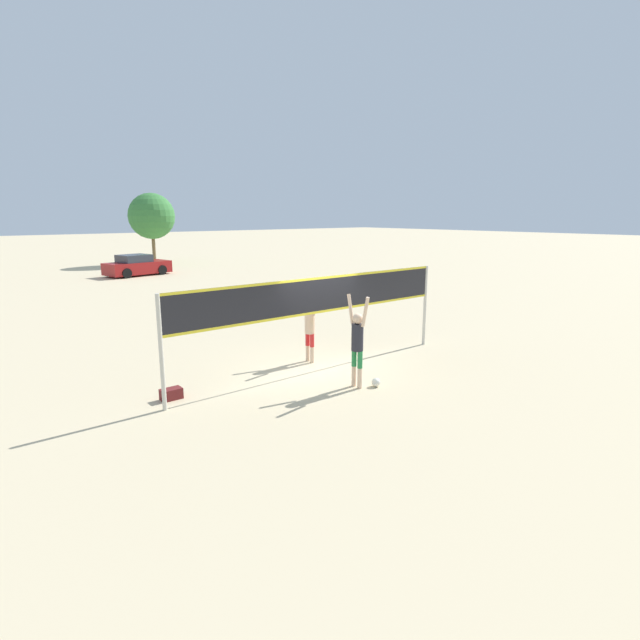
{
  "coord_description": "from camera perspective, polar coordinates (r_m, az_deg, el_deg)",
  "views": [
    {
      "loc": [
        -8.0,
        -9.69,
        4.05
      ],
      "look_at": [
        0.0,
        0.0,
        1.36
      ],
      "focal_mm": 28.0,
      "sensor_mm": 36.0,
      "label": 1
    }
  ],
  "objects": [
    {
      "name": "ground_plane",
      "position": [
        13.2,
        -0.0,
        -5.8
      ],
      "size": [
        200.0,
        200.0,
        0.0
      ],
      "primitive_type": "plane",
      "color": "beige"
    },
    {
      "name": "volleyball_net",
      "position": [
        12.75,
        -0.0,
        2.24
      ],
      "size": [
        8.56,
        0.09,
        2.48
      ],
      "color": "beige",
      "rests_on": "ground_plane"
    },
    {
      "name": "player_spiker",
      "position": [
        11.68,
        4.29,
        -2.22
      ],
      "size": [
        0.28,
        0.72,
        2.22
      ],
      "rotation": [
        0.0,
        0.0,
        1.57
      ],
      "color": "beige",
      "rests_on": "ground_plane"
    },
    {
      "name": "player_blocker",
      "position": [
        13.71,
        -1.18,
        -0.6
      ],
      "size": [
        0.28,
        0.69,
        2.0
      ],
      "rotation": [
        0.0,
        0.0,
        -1.57
      ],
      "color": "beige",
      "rests_on": "ground_plane"
    },
    {
      "name": "volleyball",
      "position": [
        12.06,
        6.41,
        -7.1
      ],
      "size": [
        0.21,
        0.21,
        0.21
      ],
      "color": "silver",
      "rests_on": "ground_plane"
    },
    {
      "name": "gear_bag",
      "position": [
        11.68,
        -16.64,
        -8.1
      ],
      "size": [
        0.46,
        0.27,
        0.25
      ],
      "color": "maroon",
      "rests_on": "ground_plane"
    },
    {
      "name": "parked_car_near",
      "position": [
        35.54,
        -20.19,
        5.81
      ],
      "size": [
        4.4,
        2.53,
        1.4
      ],
      "rotation": [
        0.0,
        0.0,
        0.19
      ],
      "color": "maroon",
      "rests_on": "ground_plane"
    },
    {
      "name": "tree_left_cluster",
      "position": [
        42.99,
        -18.69,
        11.17
      ],
      "size": [
        3.65,
        3.65,
        5.68
      ],
      "color": "brown",
      "rests_on": "ground_plane"
    }
  ]
}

